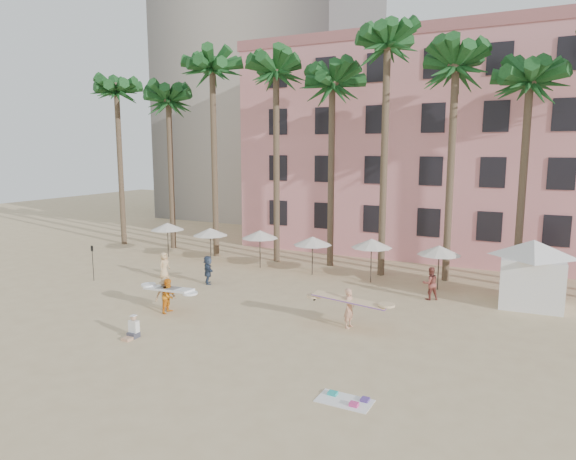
{
  "coord_description": "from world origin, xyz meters",
  "views": [
    {
      "loc": [
        12.52,
        -17.24,
        8.21
      ],
      "look_at": [
        0.56,
        6.0,
        4.0
      ],
      "focal_mm": 32.0,
      "sensor_mm": 36.0,
      "label": 1
    }
  ],
  "objects_px": {
    "cabana": "(532,267)",
    "carrier_white": "(169,294)",
    "carrier_yellow": "(349,306)",
    "pink_hotel": "(476,150)"
  },
  "relations": [
    {
      "from": "carrier_yellow",
      "to": "carrier_white",
      "type": "xyz_separation_m",
      "value": [
        -8.83,
        -2.09,
        -0.11
      ]
    },
    {
      "from": "pink_hotel",
      "to": "carrier_yellow",
      "type": "xyz_separation_m",
      "value": [
        -2.35,
        -21.79,
        -6.96
      ]
    },
    {
      "from": "carrier_white",
      "to": "cabana",
      "type": "bearing_deg",
      "value": 30.86
    },
    {
      "from": "cabana",
      "to": "carrier_white",
      "type": "height_order",
      "value": "cabana"
    },
    {
      "from": "carrier_yellow",
      "to": "carrier_white",
      "type": "height_order",
      "value": "carrier_yellow"
    },
    {
      "from": "pink_hotel",
      "to": "carrier_white",
      "type": "xyz_separation_m",
      "value": [
        -11.18,
        -23.87,
        -7.07
      ]
    },
    {
      "from": "carrier_white",
      "to": "pink_hotel",
      "type": "bearing_deg",
      "value": 64.91
    },
    {
      "from": "carrier_yellow",
      "to": "pink_hotel",
      "type": "bearing_deg",
      "value": 83.85
    },
    {
      "from": "cabana",
      "to": "carrier_white",
      "type": "bearing_deg",
      "value": -149.14
    },
    {
      "from": "pink_hotel",
      "to": "cabana",
      "type": "relative_size",
      "value": 7.29
    }
  ]
}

